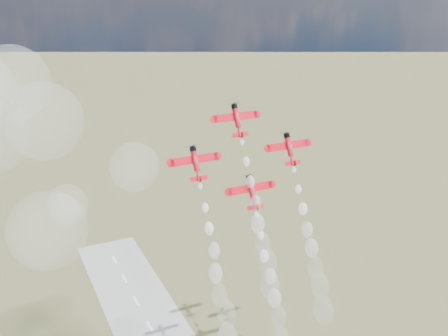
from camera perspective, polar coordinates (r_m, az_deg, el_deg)
plane_lead at (r=142.39m, az=1.43°, el=5.29°), size 13.07×6.74×8.59m
plane_left at (r=135.40m, az=-3.11°, el=0.58°), size 13.07×6.74×8.59m
plane_right at (r=147.72m, az=7.13°, el=2.14°), size 13.07×6.74×8.59m
plane_slot at (r=140.26m, az=3.05°, el=-2.55°), size 13.07×6.74×8.59m
smoke_trail_lead at (r=140.70m, az=4.47°, el=-9.47°), size 5.72×21.17×37.14m
smoke_trail_left at (r=136.36m, az=-0.08°, el=-14.91°), size 5.46×21.21×37.66m
smoke_trail_right at (r=148.51m, az=10.18°, el=-11.92°), size 5.78×21.61×37.25m
smoke_trail_slot at (r=143.78m, az=6.06°, el=-17.14°), size 5.39×20.69×36.69m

